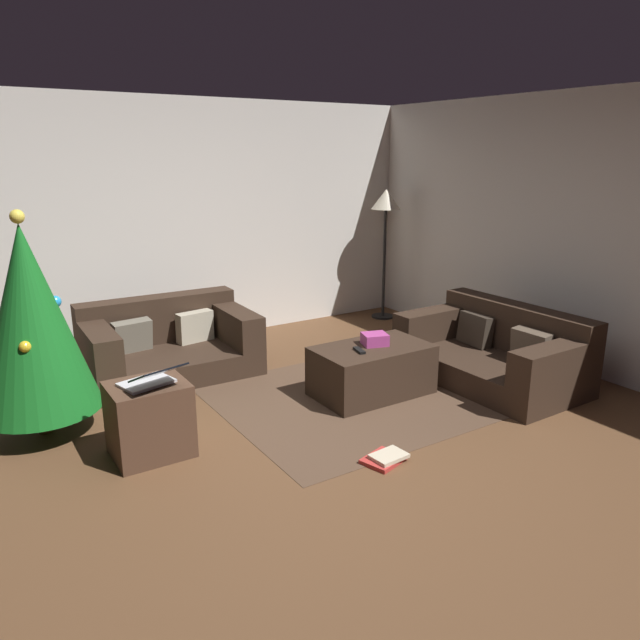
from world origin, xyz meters
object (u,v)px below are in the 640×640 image
object	(u,v)px
christmas_tree	(31,319)
corner_lamp	(386,209)
laptop	(151,379)
couch_right	(496,352)
couch_left	(167,344)
tv_remote	(359,350)
side_table	(149,419)
ottoman	(372,370)
book_stack	(385,458)
gift_box	(375,339)

from	to	relation	value
christmas_tree	corner_lamp	size ratio (longest dim) A/B	1.04
laptop	corner_lamp	size ratio (longest dim) A/B	0.29
couch_right	corner_lamp	size ratio (longest dim) A/B	1.02
couch_left	tv_remote	xyz separation A→B (m)	(1.13, -1.56, 0.18)
tv_remote	couch_right	bearing A→B (deg)	0.89
tv_remote	side_table	size ratio (longest dim) A/B	0.30
couch_left	ottoman	distance (m)	2.00
couch_left	side_table	bearing A→B (deg)	68.51
tv_remote	book_stack	xyz separation A→B (m)	(-0.48, -0.96, -0.42)
corner_lamp	couch_left	bearing A→B (deg)	-171.80
couch_right	gift_box	bearing A→B (deg)	71.44
couch_left	ottoman	world-z (taller)	couch_left
couch_left	christmas_tree	world-z (taller)	christmas_tree
couch_left	corner_lamp	size ratio (longest dim) A/B	0.97
couch_right	book_stack	size ratio (longest dim) A/B	5.08
ottoman	laptop	bearing A→B (deg)	-177.08
christmas_tree	tv_remote	bearing A→B (deg)	-18.35
book_stack	corner_lamp	xyz separation A→B (m)	(2.31, 2.95, 1.34)
corner_lamp	ottoman	bearing A→B (deg)	-130.59
ottoman	couch_right	bearing A→B (deg)	-15.90
gift_box	corner_lamp	distance (m)	2.65
couch_right	ottoman	xyz separation A→B (m)	(-1.18, 0.34, -0.05)
tv_remote	side_table	xyz separation A→B (m)	(-1.78, 0.01, -0.18)
book_stack	tv_remote	bearing A→B (deg)	63.71
couch_right	gift_box	distance (m)	1.21
side_table	couch_right	bearing A→B (deg)	-5.43
couch_left	side_table	distance (m)	1.68
side_table	book_stack	xyz separation A→B (m)	(1.31, -0.97, -0.24)
christmas_tree	ottoman	bearing A→B (deg)	-16.12
ottoman	laptop	world-z (taller)	laptop
book_stack	couch_right	bearing A→B (deg)	20.22
couch_left	couch_right	distance (m)	3.10
couch_right	book_stack	distance (m)	1.97
gift_box	corner_lamp	xyz separation A→B (m)	(1.61, 1.91, 0.88)
side_table	laptop	distance (m)	0.32
laptop	book_stack	xyz separation A→B (m)	(1.29, -0.91, -0.55)
christmas_tree	side_table	size ratio (longest dim) A/B	3.18
laptop	corner_lamp	world-z (taller)	corner_lamp
book_stack	corner_lamp	distance (m)	3.98
tv_remote	corner_lamp	distance (m)	2.86
gift_box	corner_lamp	world-z (taller)	corner_lamp
side_table	corner_lamp	bearing A→B (deg)	28.62
gift_box	laptop	size ratio (longest dim) A/B	0.45
book_stack	christmas_tree	bearing A→B (deg)	137.16
tv_remote	book_stack	distance (m)	1.15
couch_left	tv_remote	world-z (taller)	couch_left
couch_left	gift_box	bearing A→B (deg)	133.90
couch_left	laptop	xyz separation A→B (m)	(-0.64, -1.61, 0.31)
book_stack	corner_lamp	size ratio (longest dim) A/B	0.20
christmas_tree	laptop	bearing A→B (deg)	-54.75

